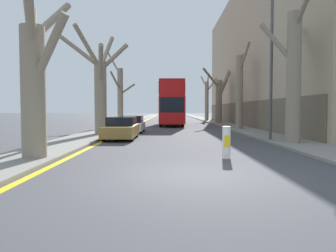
# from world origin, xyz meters

# --- Properties ---
(ground_plane) EXTENTS (300.00, 300.00, 0.00)m
(ground_plane) POSITION_xyz_m (0.00, 0.00, 0.00)
(ground_plane) COLOR #424247
(sidewalk_left) EXTENTS (2.45, 120.00, 0.12)m
(sidewalk_left) POSITION_xyz_m (-5.71, 50.00, 0.06)
(sidewalk_left) COLOR gray
(sidewalk_left) RESTS_ON ground
(sidewalk_right) EXTENTS (2.45, 120.00, 0.12)m
(sidewalk_right) POSITION_xyz_m (5.71, 50.00, 0.06)
(sidewalk_right) COLOR gray
(sidewalk_right) RESTS_ON ground
(building_facade_right) EXTENTS (10.08, 41.81, 15.36)m
(building_facade_right) POSITION_xyz_m (11.92, 27.62, 7.67)
(building_facade_right) COLOR tan
(building_facade_right) RESTS_ON ground
(kerb_line_stripe) EXTENTS (0.24, 120.00, 0.01)m
(kerb_line_stripe) POSITION_xyz_m (-4.30, 50.00, 0.00)
(kerb_line_stripe) COLOR yellow
(kerb_line_stripe) RESTS_ON ground
(street_tree_left_0) EXTENTS (2.65, 4.85, 7.14)m
(street_tree_left_0) POSITION_xyz_m (-5.23, 2.64, 3.02)
(street_tree_left_0) COLOR gray
(street_tree_left_0) RESTS_ON ground
(street_tree_left_1) EXTENTS (4.61, 5.13, 7.10)m
(street_tree_left_1) POSITION_xyz_m (-5.29, 13.45, 3.30)
(street_tree_left_1) COLOR gray
(street_tree_left_1) RESTS_ON ground
(street_tree_left_2) EXTENTS (3.02, 3.39, 7.81)m
(street_tree_left_2) POSITION_xyz_m (-5.52, 24.30, 3.23)
(street_tree_left_2) COLOR gray
(street_tree_left_2) RESTS_ON ground
(street_tree_right_0) EXTENTS (2.98, 5.54, 8.21)m
(street_tree_right_0) POSITION_xyz_m (5.49, 7.67, 3.68)
(street_tree_right_0) COLOR gray
(street_tree_right_0) RESTS_ON ground
(street_tree_right_1) EXTENTS (1.20, 4.28, 7.26)m
(street_tree_right_1) POSITION_xyz_m (5.45, 19.68, 3.52)
(street_tree_right_1) COLOR gray
(street_tree_right_1) RESTS_ON ground
(street_tree_right_2) EXTENTS (3.69, 3.34, 6.57)m
(street_tree_right_2) POSITION_xyz_m (5.46, 31.04, 3.16)
(street_tree_right_2) COLOR gray
(street_tree_right_2) RESTS_ON ground
(street_tree_right_3) EXTENTS (2.54, 3.29, 7.16)m
(street_tree_right_3) POSITION_xyz_m (5.46, 43.40, 3.52)
(street_tree_right_3) COLOR gray
(street_tree_right_3) RESTS_ON ground
(double_decker_bus) EXTENTS (2.55, 10.61, 4.66)m
(double_decker_bus) POSITION_xyz_m (-0.33, 27.40, 2.63)
(double_decker_bus) COLOR red
(double_decker_bus) RESTS_ON ground
(parked_car_0) EXTENTS (1.75, 4.39, 1.31)m
(parked_car_0) POSITION_xyz_m (-3.46, 10.74, 0.63)
(parked_car_0) COLOR olive
(parked_car_0) RESTS_ON ground
(parked_car_1) EXTENTS (1.72, 4.21, 1.26)m
(parked_car_1) POSITION_xyz_m (-3.46, 16.62, 0.61)
(parked_car_1) COLOR silver
(parked_car_1) RESTS_ON ground
(lamp_post) EXTENTS (1.40, 0.20, 8.91)m
(lamp_post) POSITION_xyz_m (4.76, 9.19, 4.92)
(lamp_post) COLOR #4C4F54
(lamp_post) RESTS_ON ground
(traffic_bollard) EXTENTS (0.29, 0.30, 1.14)m
(traffic_bollard) POSITION_xyz_m (1.37, 3.08, 0.57)
(traffic_bollard) COLOR white
(traffic_bollard) RESTS_ON ground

